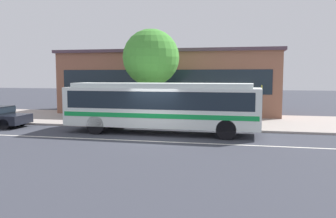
{
  "coord_description": "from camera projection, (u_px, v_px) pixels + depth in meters",
  "views": [
    {
      "loc": [
        4.48,
        -16.84,
        3.19
      ],
      "look_at": [
        0.36,
        2.11,
        1.3
      ],
      "focal_mm": 37.19,
      "sensor_mm": 36.0,
      "label": 1
    }
  ],
  "objects": [
    {
      "name": "pedestrian_waiting_near_sign",
      "position": [
        136.0,
        109.0,
        21.22
      ],
      "size": [
        0.48,
        0.48,
        1.69
      ],
      "color": "#2C3B40",
      "rests_on": "sidewalk_slab"
    },
    {
      "name": "ground_plane",
      "position": [
        152.0,
        138.0,
        17.63
      ],
      "size": [
        120.0,
        120.0,
        0.0
      ],
      "primitive_type": "plane",
      "color": "#363842"
    },
    {
      "name": "transit_bus",
      "position": [
        162.0,
        104.0,
        19.0
      ],
      "size": [
        10.64,
        2.69,
        2.76
      ],
      "color": "silver",
      "rests_on": "ground_plane"
    },
    {
      "name": "bus_stop_sign",
      "position": [
        261.0,
        101.0,
        19.47
      ],
      "size": [
        0.08,
        0.44,
        2.51
      ],
      "color": "gray",
      "rests_on": "sidewalk_slab"
    },
    {
      "name": "sidewalk_slab",
      "position": [
        178.0,
        120.0,
        24.38
      ],
      "size": [
        60.0,
        8.0,
        0.12
      ],
      "primitive_type": "cube",
      "color": "#A1968F",
      "rests_on": "ground_plane"
    },
    {
      "name": "station_building",
      "position": [
        172.0,
        82.0,
        29.64
      ],
      "size": [
        17.77,
        7.85,
        5.16
      ],
      "color": "#8B5844",
      "rests_on": "ground_plane"
    },
    {
      "name": "street_tree_near_stop",
      "position": [
        151.0,
        58.0,
        22.72
      ],
      "size": [
        3.7,
        3.7,
        6.07
      ],
      "color": "brown",
      "rests_on": "sidewalk_slab"
    },
    {
      "name": "lane_stripe_center",
      "position": [
        148.0,
        141.0,
        16.86
      ],
      "size": [
        56.0,
        0.16,
        0.01
      ],
      "primitive_type": "cube",
      "color": "silver",
      "rests_on": "ground_plane"
    }
  ]
}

